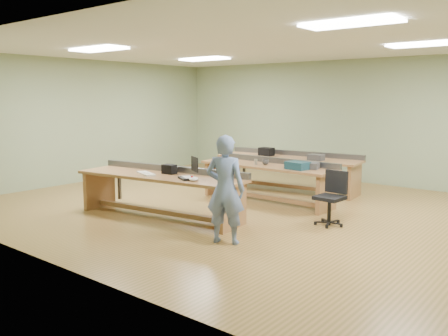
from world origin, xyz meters
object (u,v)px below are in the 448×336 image
(laptop_base, at_px, (188,178))
(mug, at_px, (265,162))
(drinks_can, at_px, (256,162))
(workbench_back, at_px, (289,165))
(workbench_mid, at_px, (268,174))
(person, at_px, (225,190))
(workbench_front, at_px, (161,185))
(parts_bin_teal, at_px, (298,165))
(camera_bag, at_px, (169,169))
(parts_bin_grey, at_px, (307,165))
(task_chair, at_px, (331,205))

(laptop_base, bearing_deg, mug, 117.42)
(laptop_base, relative_size, drinks_can, 2.60)
(workbench_back, relative_size, laptop_base, 10.73)
(workbench_mid, bearing_deg, person, -67.24)
(workbench_front, xyz_separation_m, parts_bin_teal, (1.54, 2.03, 0.26))
(camera_bag, xyz_separation_m, parts_bin_grey, (1.58, 2.06, -0.02))
(task_chair, height_order, drinks_can, task_chair)
(workbench_mid, bearing_deg, mug, -154.02)
(person, distance_m, task_chair, 2.05)
(person, height_order, parts_bin_teal, person)
(workbench_front, bearing_deg, person, -22.40)
(workbench_mid, distance_m, parts_bin_grey, 0.90)
(person, bearing_deg, task_chair, -132.18)
(person, height_order, parts_bin_grey, person)
(workbench_front, height_order, drinks_can, drinks_can)
(person, distance_m, mug, 2.87)
(person, xyz_separation_m, parts_bin_grey, (-0.19, 2.70, 0.03))
(task_chair, bearing_deg, laptop_base, -138.58)
(workbench_mid, relative_size, task_chair, 3.24)
(person, height_order, task_chair, person)
(parts_bin_grey, bearing_deg, workbench_front, -126.50)
(person, distance_m, parts_bin_grey, 2.70)
(camera_bag, height_order, task_chair, camera_bag)
(workbench_mid, height_order, drinks_can, drinks_can)
(laptop_base, distance_m, parts_bin_grey, 2.45)
(parts_bin_grey, bearing_deg, drinks_can, -168.90)
(workbench_front, xyz_separation_m, workbench_back, (0.47, 3.49, 0.00))
(workbench_front, relative_size, parts_bin_grey, 7.34)
(workbench_back, bearing_deg, parts_bin_teal, -60.51)
(workbench_front, xyz_separation_m, laptop_base, (0.69, -0.06, 0.20))
(task_chair, relative_size, mug, 6.65)
(laptop_base, xyz_separation_m, drinks_can, (-0.09, 2.06, 0.04))
(camera_bag, xyz_separation_m, mug, (0.67, 2.02, -0.03))
(mug, bearing_deg, parts_bin_teal, -9.51)
(laptop_base, distance_m, parts_bin_teal, 2.25)
(person, bearing_deg, workbench_front, -35.65)
(workbench_back, height_order, parts_bin_grey, parts_bin_grey)
(laptop_base, bearing_deg, workbench_front, -156.10)
(workbench_back, relative_size, parts_bin_teal, 8.17)
(workbench_back, distance_m, task_chair, 2.98)
(laptop_base, relative_size, mug, 2.30)
(camera_bag, bearing_deg, mug, 68.82)
(person, bearing_deg, parts_bin_grey, -106.56)
(workbench_mid, distance_m, mug, 0.25)
(workbench_front, distance_m, workbench_back, 3.52)
(camera_bag, bearing_deg, workbench_back, 80.20)
(camera_bag, relative_size, parts_bin_teal, 0.60)
(parts_bin_teal, xyz_separation_m, parts_bin_grey, (0.09, 0.18, -0.01))
(mug, bearing_deg, workbench_back, 100.96)
(person, bearing_deg, workbench_mid, -89.15)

